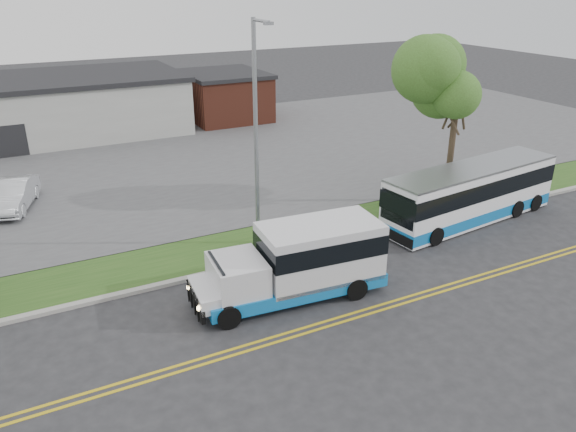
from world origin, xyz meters
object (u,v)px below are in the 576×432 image
tree_east (459,83)px  parked_car_a (14,195)px  shuttle_bus (302,259)px  streetlight_near (257,130)px  transit_bus (471,194)px

tree_east → parked_car_a: bearing=155.9°
shuttle_bus → streetlight_near: bearing=90.8°
tree_east → shuttle_bus: 13.19m
tree_east → parked_car_a: size_ratio=1.86×
shuttle_bus → parked_car_a: (-9.07, 13.98, -0.63)m
tree_east → parked_car_a: (-20.38, 9.13, -5.37)m
shuttle_bus → transit_bus: (10.58, 2.46, -0.08)m
shuttle_bus → tree_east: bearing=27.9°
streetlight_near → transit_bus: bearing=-11.7°
transit_bus → parked_car_a: (-19.65, 11.53, -0.54)m
transit_bus → parked_car_a: bearing=143.0°
tree_east → streetlight_near: size_ratio=0.88×
streetlight_near → transit_bus: (10.27, -2.13, -3.85)m
streetlight_near → shuttle_bus: (-0.31, -4.58, -3.77)m
streetlight_near → parked_car_a: streetlight_near is taller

